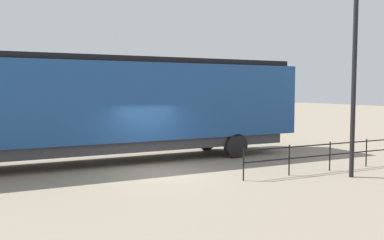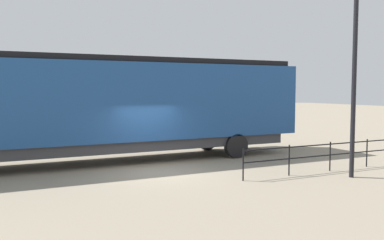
# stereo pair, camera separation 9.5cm
# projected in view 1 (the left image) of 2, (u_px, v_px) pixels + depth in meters

# --- Properties ---
(ground_plane) EXTENTS (120.00, 120.00, 0.00)m
(ground_plane) POSITION_uv_depth(u_px,v_px,m) (160.00, 172.00, 15.60)
(ground_plane) COLOR gray
(locomotive) EXTENTS (3.12, 17.96, 4.43)m
(locomotive) POSITION_uv_depth(u_px,v_px,m) (116.00, 104.00, 17.73)
(locomotive) COLOR navy
(locomotive) RESTS_ON ground_plane
(lamp_post) EXTENTS (0.56, 0.56, 7.41)m
(lamp_post) POSITION_uv_depth(u_px,v_px,m) (355.00, 25.00, 14.40)
(lamp_post) COLOR black
(lamp_post) RESTS_ON ground_plane
(platform_fence) EXTENTS (0.05, 7.88, 1.12)m
(platform_fence) POSITION_uv_depth(u_px,v_px,m) (330.00, 152.00, 15.88)
(platform_fence) COLOR black
(platform_fence) RESTS_ON ground_plane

